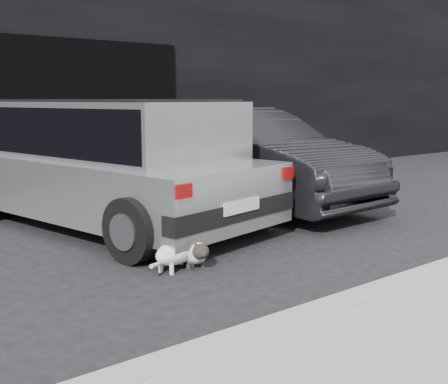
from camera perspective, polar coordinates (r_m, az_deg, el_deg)
ground at (r=6.20m, az=-7.80°, el=-5.56°), size 80.00×80.00×0.00m
building_facade at (r=11.91m, az=-19.11°, el=13.28°), size 34.00×4.00×5.00m
garage_opening at (r=10.01m, az=-14.84°, el=7.43°), size 4.00×0.10×2.60m
curb at (r=5.03m, az=18.35°, el=-8.85°), size 18.00×0.25×0.12m
silver_hatchback at (r=7.16m, az=-11.17°, el=3.44°), size 2.80×4.62×1.60m
second_car at (r=8.51m, az=1.90°, el=3.61°), size 1.71×4.51×1.47m
cat_siamese at (r=5.49m, az=-3.38°, el=-6.02°), size 0.41×0.85×0.30m
cat_white at (r=5.37m, az=-4.62°, el=-5.92°), size 0.74×0.41×0.36m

